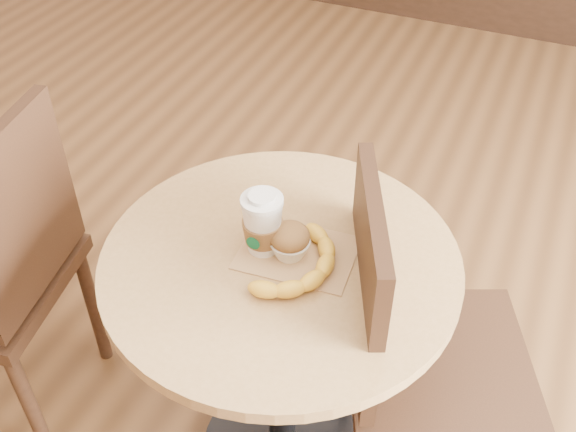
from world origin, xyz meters
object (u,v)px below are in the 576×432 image
at_px(cafe_table, 281,318).
at_px(coffee_cup, 263,226).
at_px(chair_right, 412,347).
at_px(banana, 303,264).
at_px(muffin, 290,241).

relative_size(cafe_table, coffee_cup, 5.20).
height_order(chair_right, coffee_cup, chair_right).
distance_m(chair_right, banana, 0.36).
height_order(chair_right, muffin, chair_right).
bearing_deg(cafe_table, chair_right, 13.09).
relative_size(muffin, banana, 0.34).
height_order(cafe_table, banana, banana).
bearing_deg(chair_right, muffin, 78.26).
xyz_separation_m(cafe_table, banana, (0.06, -0.02, 0.22)).
bearing_deg(coffee_cup, chair_right, 13.23).
distance_m(coffee_cup, muffin, 0.06).
xyz_separation_m(muffin, banana, (0.04, -0.03, -0.02)).
bearing_deg(chair_right, banana, 87.44).
bearing_deg(chair_right, coffee_cup, 76.89).
height_order(coffee_cup, banana, coffee_cup).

